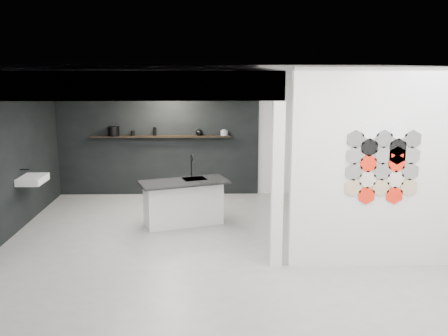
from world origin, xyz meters
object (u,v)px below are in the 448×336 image
glass_bowl (224,133)px  bottle_dark (155,131)px  stockpot (114,131)px  utensil_cup (133,133)px  partition_panel (378,169)px  kitchen_island (184,202)px  kettle (199,132)px  glass_vase (224,132)px  wall_basin (33,180)px

glass_bowl → bottle_dark: bearing=180.0°
stockpot → utensil_cup: bearing=0.0°
partition_panel → stockpot: partition_panel is taller
kitchen_island → stockpot: stockpot is taller
kettle → glass_vase: (0.53, 0.00, -0.00)m
glass_vase → partition_panel: bearing=-61.8°
stockpot → bottle_dark: 0.88m
kitchen_island → utensil_cup: 2.52m
glass_bowl → kitchen_island: bearing=-110.8°
wall_basin → kettle: 3.56m
wall_basin → bottle_dark: bearing=47.3°
stockpot → glass_bowl: (2.36, 0.00, -0.05)m
partition_panel → kettle: 4.66m
wall_basin → kitchen_island: size_ratio=0.36×
utensil_cup → kitchen_island: bearing=-59.3°
kettle → wall_basin: bearing=-164.8°
partition_panel → kettle: size_ratio=18.17×
wall_basin → bottle_dark: (1.91, 2.07, 0.56)m
partition_panel → utensil_cup: (-4.03, 3.87, -0.03)m
bottle_dark → utensil_cup: bearing=180.0°
wall_basin → glass_bowl: (3.39, 2.07, 0.52)m
stockpot → glass_bowl: stockpot is taller
glass_bowl → glass_vase: (0.00, 0.00, 0.01)m
partition_panel → kitchen_island: 3.53m
wall_basin → utensil_cup: utensil_cup is taller
partition_panel → wall_basin: partition_panel is taller
kettle → glass_bowl: size_ratio=1.01×
kitchen_island → kettle: kettle is taller
wall_basin → bottle_dark: 2.87m
kitchen_island → utensil_cup: (-1.19, 2.01, 0.96)m
stockpot → bottle_dark: stockpot is taller
partition_panel → bottle_dark: 5.25m
glass_vase → utensil_cup: 1.96m
glass_vase → bottle_dark: 1.48m
partition_panel → glass_vase: size_ratio=21.91×
kitchen_island → glass_vase: (0.76, 2.01, 0.97)m
wall_basin → utensil_cup: bearing=55.2°
glass_bowl → bottle_dark: size_ratio=0.85×
wall_basin → utensil_cup: (1.43, 2.07, 0.52)m
kitchen_island → glass_bowl: bearing=49.6°
partition_panel → glass_bowl: size_ratio=18.40×
stockpot → kettle: stockpot is taller
stockpot → glass_bowl: bearing=0.0°
utensil_cup → glass_vase: bearing=0.0°
partition_panel → utensil_cup: size_ratio=26.46×
glass_vase → utensil_cup: (-1.96, 0.00, -0.01)m
partition_panel → kitchen_island: partition_panel is taller
glass_vase → bottle_dark: bearing=180.0°
partition_panel → bottle_dark: size_ratio=15.60×
stockpot → kitchen_island: bearing=-51.5°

